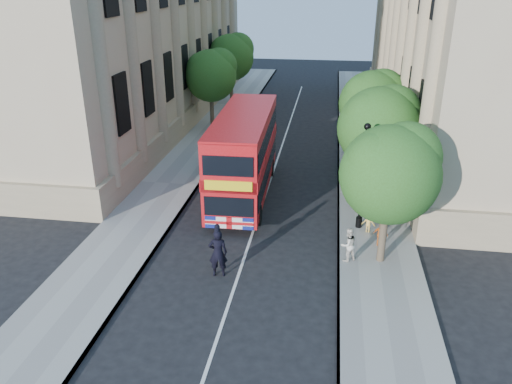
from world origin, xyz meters
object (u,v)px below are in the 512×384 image
at_px(lamp_post, 363,181).
at_px(box_van, 231,146).
at_px(double_decker_bus, 244,153).
at_px(police_constable, 218,253).
at_px(woman_pedestrian, 348,245).

distance_m(lamp_post, box_van, 10.75).
xyz_separation_m(lamp_post, box_van, (-7.76, 7.36, -1.07)).
xyz_separation_m(lamp_post, double_decker_bus, (-6.14, 3.10, 0.01)).
xyz_separation_m(police_constable, woman_pedestrian, (5.20, 1.77, -0.16)).
bearing_deg(lamp_post, woman_pedestrian, -100.54).
height_order(lamp_post, woman_pedestrian, lamp_post).
height_order(lamp_post, double_decker_bus, lamp_post).
xyz_separation_m(double_decker_bus, woman_pedestrian, (5.54, -6.33, -1.65)).
bearing_deg(box_van, lamp_post, -44.52).
bearing_deg(police_constable, lamp_post, -149.45).
bearing_deg(box_van, double_decker_bus, -70.24).
distance_m(lamp_post, police_constable, 7.80).
xyz_separation_m(box_van, police_constable, (1.96, -12.36, -0.41)).
bearing_deg(double_decker_bus, lamp_post, -28.50).
relative_size(double_decker_bus, woman_pedestrian, 6.61).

